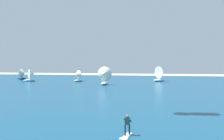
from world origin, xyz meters
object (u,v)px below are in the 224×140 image
at_px(sailboat_outermost, 23,74).
at_px(sailboat_center_horizon, 31,75).
at_px(sailboat_heeled_over, 104,76).
at_px(sailboat_mid_left, 77,76).
at_px(sailboat_far_right, 161,74).
at_px(kitesurfer, 127,129).

xyz_separation_m(sailboat_outermost, sailboat_center_horizon, (6.02, -6.36, 0.10)).
bearing_deg(sailboat_heeled_over, sailboat_mid_left, 137.54).
distance_m(sailboat_outermost, sailboat_far_right, 42.53).
relative_size(sailboat_heeled_over, sailboat_far_right, 1.03).
bearing_deg(sailboat_outermost, sailboat_heeled_over, -25.75).
bearing_deg(kitesurfer, sailboat_center_horizon, 123.80).
height_order(sailboat_outermost, sailboat_heeled_over, sailboat_heeled_over).
bearing_deg(sailboat_mid_left, kitesurfer, -68.85).
bearing_deg(sailboat_center_horizon, kitesurfer, -56.20).
height_order(sailboat_mid_left, sailboat_center_horizon, sailboat_center_horizon).
distance_m(sailboat_outermost, sailboat_heeled_over, 31.79).
relative_size(kitesurfer, sailboat_far_right, 0.42).
xyz_separation_m(sailboat_outermost, sailboat_heeled_over, (28.63, -13.81, 0.55)).
xyz_separation_m(kitesurfer, sailboat_heeled_over, (-9.76, 40.91, 1.69)).
distance_m(sailboat_heeled_over, sailboat_center_horizon, 23.81).
relative_size(sailboat_mid_left, sailboat_center_horizon, 0.88).
xyz_separation_m(kitesurfer, sailboat_outermost, (-38.39, 54.72, 1.14)).
height_order(sailboat_heeled_over, sailboat_far_right, sailboat_heeled_over).
relative_size(sailboat_heeled_over, sailboat_mid_left, 1.41).
relative_size(sailboat_mid_left, sailboat_far_right, 0.73).
bearing_deg(kitesurfer, sailboat_heeled_over, 103.41).
bearing_deg(sailboat_mid_left, sailboat_heeled_over, -42.46).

